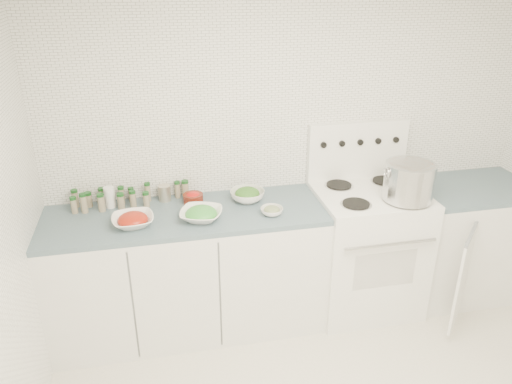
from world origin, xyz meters
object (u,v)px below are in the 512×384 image
object	(u,v)px
stove	(365,246)
bowl_tomato	(133,220)
bowl_snowpea	(201,214)
stock_pot	(409,180)

from	to	relation	value
stove	bowl_tomato	size ratio (longest dim) A/B	4.85
stove	bowl_snowpea	xyz separation A→B (m)	(-1.21, -0.10, 0.44)
stove	bowl_tomato	world-z (taller)	stove
stove	stock_pot	world-z (taller)	stove
stove	bowl_tomato	bearing A→B (deg)	-176.74
stove	bowl_tomato	distance (m)	1.70
stock_pot	stove	bearing A→B (deg)	135.73
bowl_snowpea	stock_pot	bearing A→B (deg)	-3.11
bowl_tomato	bowl_snowpea	world-z (taller)	bowl_snowpea
bowl_tomato	bowl_snowpea	size ratio (longest dim) A/B	0.83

